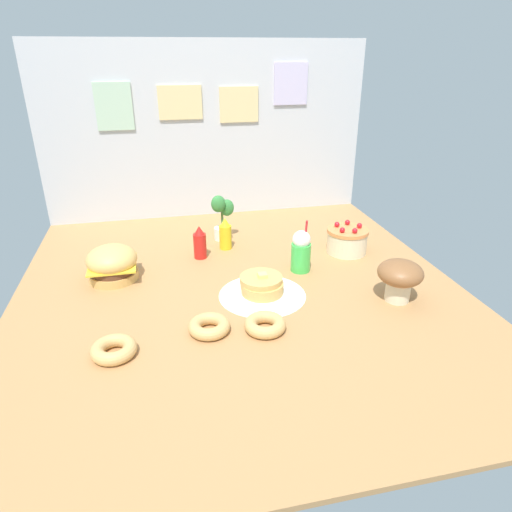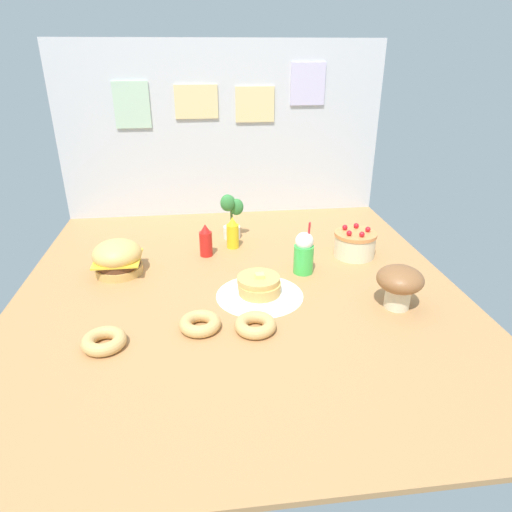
{
  "view_description": "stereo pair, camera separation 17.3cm",
  "coord_description": "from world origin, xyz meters",
  "views": [
    {
      "loc": [
        -0.31,
        -1.71,
        0.96
      ],
      "look_at": [
        0.08,
        0.05,
        0.13
      ],
      "focal_mm": 31.54,
      "sensor_mm": 36.0,
      "label": 1
    },
    {
      "loc": [
        -0.14,
        -1.74,
        0.96
      ],
      "look_at": [
        0.08,
        0.05,
        0.13
      ],
      "focal_mm": 31.54,
      "sensor_mm": 36.0,
      "label": 2
    }
  ],
  "objects": [
    {
      "name": "ground_plane",
      "position": [
        0.0,
        0.0,
        -0.01
      ],
      "size": [
        1.93,
        2.09,
        0.02
      ],
      "primitive_type": "cube",
      "color": "#B27F4C"
    },
    {
      "name": "back_wall",
      "position": [
        -0.0,
        1.04,
        0.52
      ],
      "size": [
        1.93,
        0.04,
        1.02
      ],
      "color": "silver",
      "rests_on": "ground_plane"
    },
    {
      "name": "doily_mat",
      "position": [
        0.08,
        -0.07,
        0.0
      ],
      "size": [
        0.37,
        0.37,
        0.0
      ],
      "primitive_type": "cylinder",
      "color": "white",
      "rests_on": "ground_plane"
    },
    {
      "name": "burger",
      "position": [
        -0.55,
        0.23,
        0.08
      ],
      "size": [
        0.23,
        0.23,
        0.16
      ],
      "color": "#DBA859",
      "rests_on": "ground_plane"
    },
    {
      "name": "pancake_stack",
      "position": [
        0.08,
        -0.07,
        0.04
      ],
      "size": [
        0.29,
        0.29,
        0.1
      ],
      "color": "white",
      "rests_on": "doily_mat"
    },
    {
      "name": "layer_cake",
      "position": [
        0.61,
        0.28,
        0.07
      ],
      "size": [
        0.21,
        0.21,
        0.15
      ],
      "color": "beige",
      "rests_on": "ground_plane"
    },
    {
      "name": "ketchup_bottle",
      "position": [
        -0.14,
        0.37,
        0.08
      ],
      "size": [
        0.06,
        0.06,
        0.17
      ],
      "color": "red",
      "rests_on": "ground_plane"
    },
    {
      "name": "mustard_bottle",
      "position": [
        0.01,
        0.46,
        0.08
      ],
      "size": [
        0.06,
        0.06,
        0.17
      ],
      "color": "yellow",
      "rests_on": "ground_plane"
    },
    {
      "name": "cream_soda_cup",
      "position": [
        0.31,
        0.12,
        0.1
      ],
      "size": [
        0.09,
        0.09,
        0.25
      ],
      "color": "green",
      "rests_on": "ground_plane"
    },
    {
      "name": "donut_pink_glaze",
      "position": [
        -0.51,
        -0.37,
        0.03
      ],
      "size": [
        0.16,
        0.16,
        0.05
      ],
      "color": "tan",
      "rests_on": "ground_plane"
    },
    {
      "name": "donut_chocolate",
      "position": [
        -0.17,
        -0.3,
        0.03
      ],
      "size": [
        0.16,
        0.16,
        0.05
      ],
      "color": "tan",
      "rests_on": "ground_plane"
    },
    {
      "name": "donut_vanilla",
      "position": [
        0.03,
        -0.33,
        0.03
      ],
      "size": [
        0.16,
        0.16,
        0.05
      ],
      "color": "tan",
      "rests_on": "ground_plane"
    },
    {
      "name": "potted_plant",
      "position": [
        0.01,
        0.59,
        0.14
      ],
      "size": [
        0.13,
        0.1,
        0.26
      ],
      "color": "white",
      "rests_on": "ground_plane"
    },
    {
      "name": "mushroom_stool",
      "position": [
        0.63,
        -0.23,
        0.11
      ],
      "size": [
        0.19,
        0.19,
        0.18
      ],
      "color": "beige",
      "rests_on": "ground_plane"
    }
  ]
}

